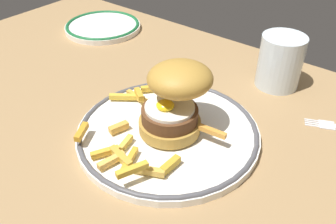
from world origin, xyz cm
name	(u,v)px	position (x,y,z in cm)	size (l,w,h in cm)	color
ground_plane	(129,153)	(0.00, 0.00, -2.00)	(117.93, 82.12, 4.00)	#98774D
dinner_plate	(168,132)	(3.69, 5.00, 0.84)	(27.89, 27.89, 1.60)	white
burger	(175,97)	(4.29, 5.94, 7.08)	(13.54, 13.48, 10.88)	#B28637
fries_pile	(133,134)	(1.18, -0.04, 2.33)	(22.00, 21.63, 2.47)	gold
water_glass	(280,65)	(10.12, 29.45, 4.20)	(7.90, 7.90, 9.68)	silver
side_plate	(103,26)	(-33.99, 26.79, 0.83)	(18.18, 18.18, 1.60)	white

